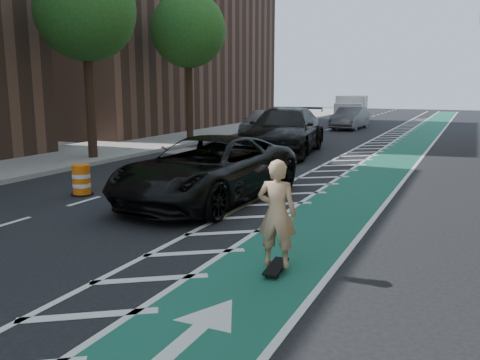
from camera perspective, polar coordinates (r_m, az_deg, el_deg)
The scene contains 18 objects.
ground at distance 10.10m, azimuth -12.57°, elevation -6.87°, with size 120.00×120.00×0.00m, color black.
bike_lane at distance 18.10m, azimuth 15.20°, elevation 0.75°, with size 2.00×90.00×0.01m, color #19574B.
buffer_strip at distance 18.40m, azimuth 10.60°, elevation 1.10°, with size 1.40×90.00×0.01m, color silver.
sidewalk_left at distance 23.60m, azimuth -16.25°, elevation 3.09°, with size 5.00×90.00×0.15m, color gray.
curb_left at distance 22.07m, azimuth -11.44°, elevation 2.83°, with size 0.12×90.00×0.16m, color gray.
building_left_far at distance 39.81m, azimuth -12.22°, elevation 19.07°, with size 14.00×22.00×18.00m, color brown.
tree_l_c at distance 21.04m, azimuth -17.37°, elevation 17.75°, with size 4.20×4.20×7.90m.
tree_l_d at distance 27.51m, azimuth -5.70°, elevation 16.37°, with size 4.20×4.20×7.90m.
skateboard at distance 8.37m, azimuth 4.07°, elevation -9.67°, with size 0.33×0.87×0.11m.
skateboarder at distance 8.11m, azimuth 4.15°, elevation -3.75°, with size 0.63×0.42×1.74m, color tan.
suv_near at distance 13.21m, azimuth -3.59°, elevation 1.22°, with size 2.78×6.04×1.68m, color black.
suv_far at distance 22.51m, azimuth 4.99°, elevation 5.50°, with size 2.80×6.89×2.00m, color black.
car_silver at distance 30.34m, azimuth 2.65°, elevation 6.54°, with size 1.98×4.92×1.67m, color #9B9CA0.
car_grey at distance 35.95m, azimuth 12.29°, elevation 6.82°, with size 1.61×4.63×1.52m, color #58575C.
box_truck at distance 43.14m, azimuth 12.35°, elevation 7.69°, with size 2.83×5.28×2.11m.
barrel_a at distance 14.63m, azimuth -17.37°, elevation -0.09°, with size 0.61×0.61×0.84m.
barrel_b at distance 21.86m, azimuth 4.00°, elevation 4.01°, with size 0.75×0.75×1.02m.
barrel_c at distance 27.60m, azimuth 6.07°, elevation 5.31°, with size 0.72×0.72×0.99m.
Camera 1 is at (5.93, -7.61, 2.99)m, focal length 38.00 mm.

